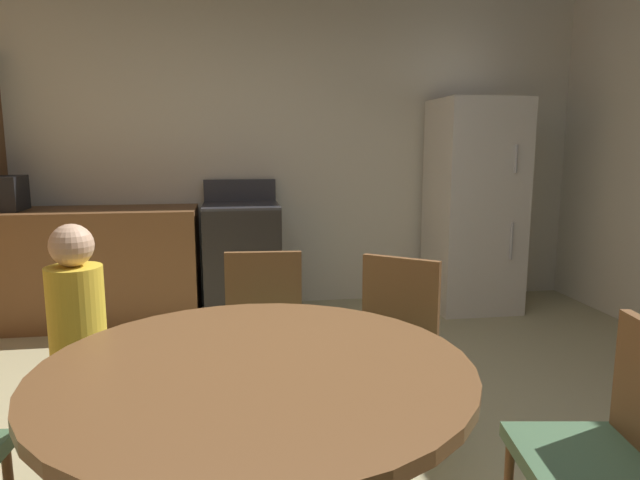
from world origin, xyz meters
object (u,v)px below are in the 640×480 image
object	(u,v)px
dining_table	(257,412)
chair_north	(264,331)
oven_range	(242,260)
person_child	(79,349)
chair_northeast	(390,340)
chair_east	(610,446)
refrigerator	(474,206)

from	to	relation	value
dining_table	chair_north	distance (m)	1.07
oven_range	chair_north	xyz separation A→B (m)	(0.06, -1.90, 0.03)
chair_north	person_child	xyz separation A→B (m)	(-0.76, -0.34, 0.08)
oven_range	chair_northeast	bearing A→B (deg)	-73.35
oven_range	chair_northeast	size ratio (longest dim) A/B	1.26
dining_table	chair_north	xyz separation A→B (m)	(0.08, 1.06, -0.11)
oven_range	chair_east	xyz separation A→B (m)	(1.03, -3.13, 0.03)
person_child	chair_east	bearing A→B (deg)	19.48
dining_table	refrigerator	bearing A→B (deg)	55.95
refrigerator	chair_east	bearing A→B (deg)	-106.60
chair_northeast	dining_table	bearing A→B (deg)	-0.00
chair_northeast	person_child	xyz separation A→B (m)	(-1.33, -0.12, 0.08)
oven_range	chair_north	world-z (taller)	oven_range
oven_range	dining_table	world-z (taller)	oven_range
chair_east	dining_table	bearing A→B (deg)	0.00
oven_range	chair_east	distance (m)	3.29
chair_northeast	person_child	distance (m)	1.34
refrigerator	person_child	world-z (taller)	refrigerator
dining_table	chair_northeast	size ratio (longest dim) A/B	1.47
chair_north	person_child	bearing A→B (deg)	-61.57
refrigerator	dining_table	bearing A→B (deg)	-124.05
dining_table	chair_east	distance (m)	1.07
refrigerator	chair_northeast	distance (m)	2.48
chair_north	chair_east	xyz separation A→B (m)	(0.97, -1.22, 0.00)
person_child	refrigerator	bearing A→B (deg)	86.18
chair_east	oven_range	bearing A→B (deg)	-62.78
dining_table	chair_northeast	bearing A→B (deg)	52.00
chair_east	person_child	xyz separation A→B (m)	(-1.73, 0.88, 0.08)
oven_range	chair_east	size ratio (longest dim) A/B	1.26
oven_range	chair_east	world-z (taller)	oven_range
refrigerator	chair_northeast	size ratio (longest dim) A/B	2.02
oven_range	chair_north	bearing A→B (deg)	-88.08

